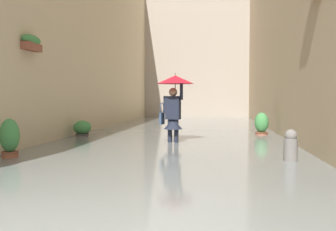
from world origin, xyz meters
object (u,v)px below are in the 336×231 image
(person_wading, at_px, (174,97))
(mooring_bollard, at_px, (291,151))
(potted_plant_far_right, at_px, (82,130))
(potted_plant_mid_right, at_px, (10,142))
(potted_plant_mid_left, at_px, (262,126))

(person_wading, relative_size, mooring_bollard, 2.54)
(potted_plant_far_right, relative_size, potted_plant_mid_right, 0.71)
(potted_plant_far_right, height_order, potted_plant_mid_left, potted_plant_mid_left)
(potted_plant_mid_left, relative_size, potted_plant_mid_right, 0.93)
(potted_plant_far_right, bearing_deg, potted_plant_mid_left, -166.51)
(person_wading, height_order, potted_plant_far_right, person_wading)
(potted_plant_far_right, distance_m, mooring_bollard, 6.60)
(person_wading, xyz_separation_m, potted_plant_far_right, (2.97, -1.07, -1.03))
(potted_plant_mid_right, xyz_separation_m, mooring_bollard, (-5.48, -0.32, -0.13))
(person_wading, distance_m, potted_plant_mid_right, 4.26)
(potted_plant_mid_left, bearing_deg, person_wading, 42.97)
(potted_plant_far_right, xyz_separation_m, mooring_bollard, (-5.48, 3.68, 0.00))
(potted_plant_mid_left, bearing_deg, mooring_bollard, 89.18)
(mooring_bollard, bearing_deg, potted_plant_mid_left, -90.82)
(potted_plant_mid_left, bearing_deg, potted_plant_far_right, 13.49)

